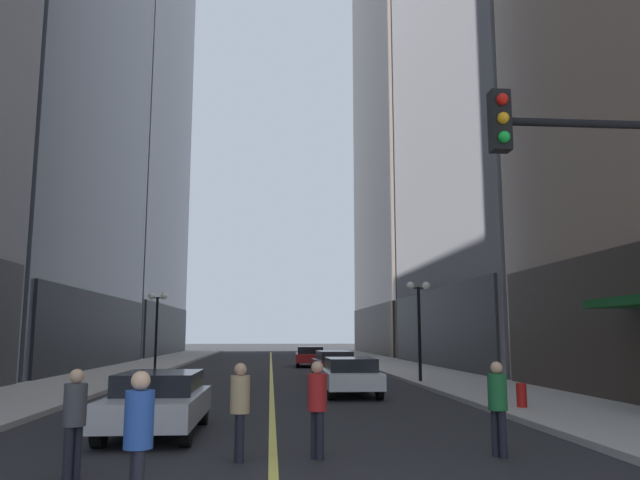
% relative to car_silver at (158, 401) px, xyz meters
% --- Properties ---
extents(ground_plane, '(200.00, 200.00, 0.00)m').
position_rel_car_silver_xyz_m(ground_plane, '(2.49, 26.15, -0.72)').
color(ground_plane, '#262628').
extents(sidewalk_left, '(4.50, 78.00, 0.15)m').
position_rel_car_silver_xyz_m(sidewalk_left, '(-5.76, 26.15, -0.64)').
color(sidewalk_left, '#ADA8A0').
rests_on(sidewalk_left, ground).
extents(sidewalk_right, '(4.50, 78.00, 0.15)m').
position_rel_car_silver_xyz_m(sidewalk_right, '(10.74, 26.15, -0.64)').
color(sidewalk_right, '#ADA8A0').
rests_on(sidewalk_right, ground).
extents(lane_centre_stripe, '(0.16, 70.00, 0.01)m').
position_rel_car_silver_xyz_m(lane_centre_stripe, '(2.49, 26.15, -0.72)').
color(lane_centre_stripe, '#E5D64C').
rests_on(lane_centre_stripe, ground).
extents(building_left_mid, '(12.50, 24.00, 38.22)m').
position_rel_car_silver_xyz_m(building_left_mid, '(-14.15, 25.65, 18.31)').
color(building_left_mid, '#4C515B').
rests_on(building_left_mid, ground).
extents(building_right_far, '(13.49, 26.00, 75.64)m').
position_rel_car_silver_xyz_m(building_right_far, '(19.65, 51.15, 37.02)').
color(building_right_far, gray).
rests_on(building_right_far, ground).
extents(car_silver, '(1.89, 4.27, 1.32)m').
position_rel_car_silver_xyz_m(car_silver, '(0.00, 0.00, 0.00)').
color(car_silver, '#B7B7BC').
rests_on(car_silver, ground).
extents(car_white, '(1.86, 4.19, 1.32)m').
position_rel_car_silver_xyz_m(car_white, '(5.24, 8.12, -0.00)').
color(car_white, silver).
rests_on(car_white, ground).
extents(car_maroon, '(1.94, 4.74, 1.32)m').
position_rel_car_silver_xyz_m(car_maroon, '(5.57, 17.19, 0.00)').
color(car_maroon, maroon).
rests_on(car_maroon, ground).
extents(car_red, '(2.06, 4.77, 1.32)m').
position_rel_car_silver_xyz_m(car_red, '(5.08, 28.10, 0.00)').
color(car_red, '#B21919').
rests_on(car_red, ground).
extents(pedestrian_in_red_jacket, '(0.47, 0.47, 1.67)m').
position_rel_car_silver_xyz_m(pedestrian_in_red_jacket, '(3.26, -2.89, 0.25)').
color(pedestrian_in_red_jacket, black).
rests_on(pedestrian_in_red_jacket, ground).
extents(pedestrian_with_orange_bag, '(0.47, 0.47, 1.63)m').
position_rel_car_silver_xyz_m(pedestrian_with_orange_bag, '(-0.50, -4.27, 0.23)').
color(pedestrian_with_orange_bag, black).
rests_on(pedestrian_with_orange_bag, ground).
extents(pedestrian_in_tan_trench, '(0.40, 0.40, 1.66)m').
position_rel_car_silver_xyz_m(pedestrian_in_tan_trench, '(1.91, -3.04, 0.24)').
color(pedestrian_in_tan_trench, black).
rests_on(pedestrian_in_tan_trench, ground).
extents(pedestrian_in_green_parka, '(0.47, 0.47, 1.66)m').
position_rel_car_silver_xyz_m(pedestrian_in_green_parka, '(6.49, -3.00, 0.25)').
color(pedestrian_in_green_parka, black).
rests_on(pedestrian_in_green_parka, ground).
extents(pedestrian_in_blue_hoodie, '(0.44, 0.44, 1.72)m').
position_rel_car_silver_xyz_m(pedestrian_in_blue_hoodie, '(0.90, -6.50, 0.29)').
color(pedestrian_in_blue_hoodie, black).
rests_on(pedestrian_in_blue_hoodie, ground).
extents(street_lamp_left_far, '(1.06, 0.36, 4.43)m').
position_rel_car_silver_xyz_m(street_lamp_left_far, '(-3.91, 21.44, 2.54)').
color(street_lamp_left_far, black).
rests_on(street_lamp_left_far, ground).
extents(street_lamp_right_mid, '(1.06, 0.36, 4.43)m').
position_rel_car_silver_xyz_m(street_lamp_right_mid, '(8.89, 12.84, 2.54)').
color(street_lamp_right_mid, black).
rests_on(street_lamp_right_mid, ground).
extents(fire_hydrant_right, '(0.28, 0.28, 0.80)m').
position_rel_car_silver_xyz_m(fire_hydrant_right, '(9.39, 3.07, -0.32)').
color(fire_hydrant_right, red).
rests_on(fire_hydrant_right, ground).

